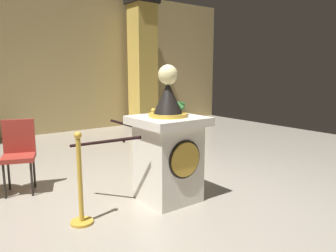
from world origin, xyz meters
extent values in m
plane|color=#9E9384|center=(0.00, 0.00, 0.00)|extent=(11.96, 11.96, 0.00)
cube|color=tan|center=(0.00, 5.08, 1.85)|extent=(11.96, 0.16, 3.69)
cube|color=silver|center=(0.08, -0.28, 0.48)|extent=(0.64, 0.64, 0.95)
cube|color=silver|center=(0.08, -0.28, 1.00)|extent=(0.79, 0.79, 0.10)
cylinder|color=gold|center=(0.08, -0.61, 0.59)|extent=(0.41, 0.03, 0.41)
cylinder|color=black|center=(0.08, -0.60, 0.59)|extent=(0.45, 0.01, 0.45)
cylinder|color=gold|center=(0.08, -0.28, 1.07)|extent=(0.48, 0.48, 0.04)
cone|color=black|center=(0.08, -0.28, 1.28)|extent=(0.35, 0.35, 0.38)
cylinder|color=gold|center=(0.08, -0.28, 1.47)|extent=(0.03, 0.03, 0.06)
sphere|color=beige|center=(0.08, -0.28, 1.55)|extent=(0.24, 0.24, 0.24)
cylinder|color=gold|center=(0.56, 0.74, 0.01)|extent=(0.24, 0.24, 0.03)
cylinder|color=gold|center=(0.56, 0.74, 0.47)|extent=(0.05, 0.05, 0.95)
sphere|color=gold|center=(0.56, 0.74, 0.99)|extent=(0.08, 0.08, 0.08)
cylinder|color=gold|center=(-1.05, -0.26, 0.01)|extent=(0.24, 0.24, 0.03)
cylinder|color=gold|center=(-1.05, -0.26, 0.46)|extent=(0.05, 0.05, 0.92)
sphere|color=gold|center=(-1.05, -0.26, 0.96)|extent=(0.08, 0.08, 0.08)
cylinder|color=black|center=(0.16, 0.49, 0.79)|extent=(0.54, 0.83, 0.22)
cylinder|color=black|center=(-0.65, -0.01, 0.79)|extent=(0.54, 0.83, 0.22)
sphere|color=black|center=(-0.25, 0.24, 0.70)|extent=(0.04, 0.04, 0.04)
cube|color=black|center=(2.75, 4.50, 0.10)|extent=(0.71, 0.71, 0.20)
cube|color=gold|center=(2.75, 4.50, 1.77)|extent=(0.62, 0.62, 3.55)
cube|color=black|center=(2.75, 4.50, 3.47)|extent=(0.74, 0.74, 0.16)
cylinder|color=#2D2823|center=(2.41, 2.70, 0.20)|extent=(0.48, 0.48, 0.41)
cylinder|color=brown|center=(2.41, 2.70, 0.56)|extent=(0.08, 0.08, 0.30)
cone|color=#2D662D|center=(2.59, 2.69, 0.85)|extent=(0.38, 0.13, 0.22)
cone|color=#2D662D|center=(2.52, 2.85, 0.85)|extent=(0.26, 0.34, 0.31)
cone|color=#2D662D|center=(2.34, 2.87, 0.85)|extent=(0.20, 0.35, 0.32)
cone|color=#2D662D|center=(2.23, 2.67, 0.85)|extent=(0.39, 0.18, 0.21)
cone|color=#2D662D|center=(2.30, 2.56, 0.85)|extent=(0.26, 0.36, 0.27)
cone|color=#2D662D|center=(2.47, 2.53, 0.85)|extent=(0.19, 0.34, 0.32)
cylinder|color=black|center=(-1.56, 0.97, 0.23)|extent=(0.03, 0.03, 0.45)
cylinder|color=black|center=(-1.26, 0.86, 0.23)|extent=(0.03, 0.03, 0.45)
cylinder|color=black|center=(-1.45, 1.27, 0.23)|extent=(0.03, 0.03, 0.45)
cylinder|color=black|center=(-1.15, 1.16, 0.23)|extent=(0.03, 0.03, 0.45)
cube|color=maroon|center=(-1.35, 1.07, 0.48)|extent=(0.51, 0.51, 0.06)
cube|color=maroon|center=(-1.29, 1.23, 0.73)|extent=(0.39, 0.18, 0.45)
camera|label=1|loc=(-2.25, -3.40, 1.61)|focal=34.89mm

